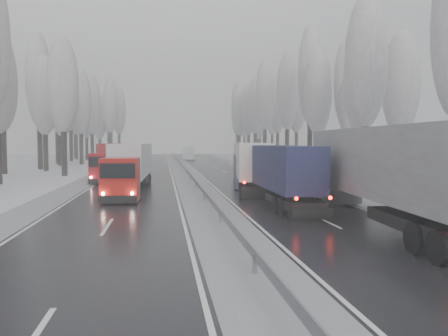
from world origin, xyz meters
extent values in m
plane|color=white|center=(0.00, 0.00, 0.00)|extent=(260.00, 260.00, 0.00)
cube|color=black|center=(5.25, 30.00, 0.01)|extent=(7.50, 200.00, 0.03)
cube|color=black|center=(-5.25, 30.00, 0.01)|extent=(7.50, 200.00, 0.03)
cube|color=#989AA0|center=(0.00, 30.00, 0.02)|extent=(3.00, 200.00, 0.04)
cube|color=#989AA0|center=(10.20, 30.00, 0.02)|extent=(2.40, 200.00, 0.04)
cube|color=#989AA0|center=(-10.20, 30.00, 0.02)|extent=(2.40, 200.00, 0.04)
cube|color=slate|center=(0.00, 30.00, 0.60)|extent=(0.06, 200.00, 0.32)
cube|color=slate|center=(0.00, 28.00, 0.30)|extent=(0.12, 0.12, 0.60)
cube|color=slate|center=(0.00, 60.00, 0.30)|extent=(0.12, 0.12, 0.60)
cylinder|color=black|center=(14.51, 27.03, 2.81)|extent=(0.68, 0.68, 5.62)
ellipsoid|color=gray|center=(14.51, 27.03, 10.84)|extent=(3.60, 3.60, 11.48)
cylinder|color=black|center=(20.02, 31.03, 2.47)|extent=(0.64, 0.64, 4.94)
ellipsoid|color=gray|center=(20.02, 31.03, 9.53)|extent=(3.60, 3.60, 10.09)
cylinder|color=black|center=(17.90, 35.17, 2.66)|extent=(0.66, 0.66, 5.32)
ellipsoid|color=gray|center=(17.90, 35.17, 10.27)|extent=(3.60, 3.60, 10.88)
cylinder|color=black|center=(20.12, 39.17, 3.16)|extent=(0.72, 0.72, 6.31)
ellipsoid|color=gray|center=(20.12, 39.17, 12.17)|extent=(3.60, 3.60, 12.90)
cylinder|color=black|center=(17.02, 45.60, 2.69)|extent=(0.67, 0.67, 5.38)
ellipsoid|color=gray|center=(17.02, 45.60, 10.37)|extent=(3.60, 3.60, 10.98)
cylinder|color=black|center=(23.31, 49.60, 2.30)|extent=(0.62, 0.62, 4.59)
ellipsoid|color=gray|center=(23.31, 49.60, 8.86)|extent=(3.60, 3.60, 9.39)
cylinder|color=black|center=(17.90, 51.02, 3.47)|extent=(0.76, 0.76, 6.95)
ellipsoid|color=gray|center=(17.90, 51.02, 13.40)|extent=(3.60, 3.60, 14.19)
cylinder|color=black|center=(24.81, 55.02, 3.30)|extent=(0.74, 0.74, 6.59)
ellipsoid|color=gray|center=(24.81, 55.02, 12.71)|extent=(3.60, 3.60, 13.46)
cylinder|color=black|center=(17.56, 61.27, 3.18)|extent=(0.72, 0.72, 6.37)
ellipsoid|color=gray|center=(17.56, 61.27, 12.28)|extent=(3.60, 3.60, 13.01)
cylinder|color=black|center=(24.72, 65.27, 2.99)|extent=(0.70, 0.70, 5.97)
ellipsoid|color=gray|center=(24.72, 65.27, 11.52)|extent=(3.60, 3.60, 12.20)
cylinder|color=black|center=(16.34, 71.95, 3.33)|extent=(0.74, 0.74, 6.65)
ellipsoid|color=gray|center=(16.34, 71.95, 12.83)|extent=(3.60, 3.60, 13.59)
cylinder|color=black|center=(23.71, 75.95, 3.07)|extent=(0.71, 0.71, 6.14)
ellipsoid|color=gray|center=(23.71, 75.95, 11.84)|extent=(3.60, 3.60, 12.54)
cylinder|color=black|center=(16.56, 81.70, 3.03)|extent=(0.71, 0.71, 6.05)
ellipsoid|color=gray|center=(16.56, 81.70, 11.68)|extent=(3.60, 3.60, 12.37)
cylinder|color=black|center=(22.48, 85.70, 3.15)|extent=(0.72, 0.72, 6.30)
ellipsoid|color=gray|center=(22.48, 85.70, 12.15)|extent=(3.60, 3.60, 12.87)
cylinder|color=black|center=(16.63, 89.21, 2.94)|extent=(0.70, 0.70, 5.88)
ellipsoid|color=gray|center=(16.63, 89.21, 11.33)|extent=(3.60, 3.60, 12.00)
cylinder|color=black|center=(19.77, 93.21, 2.43)|extent=(0.64, 0.64, 4.86)
ellipsoid|color=gray|center=(19.77, 93.21, 9.37)|extent=(3.60, 3.60, 9.92)
cylinder|color=black|center=(15.73, 96.32, 2.99)|extent=(0.70, 0.70, 5.98)
ellipsoid|color=gray|center=(15.73, 96.32, 11.53)|extent=(3.60, 3.60, 12.21)
cylinder|color=black|center=(24.94, 100.32, 3.09)|extent=(0.71, 0.71, 6.19)
ellipsoid|color=gray|center=(24.94, 100.32, 11.93)|extent=(3.60, 3.60, 12.64)
cylinder|color=black|center=(17.04, 106.16, 3.43)|extent=(0.75, 0.75, 6.86)
ellipsoid|color=gray|center=(17.04, 106.16, 13.22)|extent=(3.60, 3.60, 14.01)
cylinder|color=black|center=(24.02, 110.16, 2.77)|extent=(0.68, 0.68, 5.55)
ellipsoid|color=gray|center=(24.02, 110.16, 10.70)|extent=(3.60, 3.60, 11.33)
cylinder|color=black|center=(18.73, 116.73, 3.05)|extent=(0.71, 0.71, 6.09)
ellipsoid|color=gray|center=(18.73, 116.73, 11.75)|extent=(3.60, 3.60, 12.45)
cylinder|color=black|center=(21.55, 120.73, 2.74)|extent=(0.67, 0.67, 5.49)
ellipsoid|color=gray|center=(21.55, 120.73, 10.58)|extent=(3.60, 3.60, 11.21)
cylinder|color=black|center=(-13.94, 43.73, 2.72)|extent=(0.67, 0.67, 5.44)
ellipsoid|color=gray|center=(-13.94, 43.73, 10.49)|extent=(3.60, 3.60, 11.11)
cylinder|color=black|center=(-21.85, 47.73, 2.86)|extent=(0.69, 0.69, 5.72)
ellipsoid|color=gray|center=(-21.85, 47.73, 11.04)|extent=(3.60, 3.60, 11.69)
cylinder|color=black|center=(-18.26, 52.71, 2.61)|extent=(0.66, 0.66, 5.23)
ellipsoid|color=gray|center=(-18.26, 52.71, 10.08)|extent=(3.60, 3.60, 10.68)
cylinder|color=black|center=(-20.05, 56.71, 3.30)|extent=(0.74, 0.74, 6.60)
ellipsoid|color=gray|center=(-20.05, 56.71, 12.74)|extent=(3.60, 3.60, 13.49)
cylinder|color=black|center=(-18.16, 62.35, 2.58)|extent=(0.65, 0.65, 5.16)
ellipsoid|color=gray|center=(-18.16, 62.35, 9.95)|extent=(3.60, 3.60, 10.54)
cylinder|color=black|center=(-19.54, 66.35, 2.90)|extent=(0.69, 0.69, 5.79)
ellipsoid|color=gray|center=(-19.54, 66.35, 11.18)|extent=(3.60, 3.60, 11.84)
cylinder|color=black|center=(-16.58, 69.11, 2.82)|extent=(0.68, 0.68, 5.64)
ellipsoid|color=gray|center=(-16.58, 69.11, 10.89)|extent=(3.60, 3.60, 11.53)
cylinder|color=black|center=(-21.42, 73.11, 3.28)|extent=(0.73, 0.73, 6.56)
ellipsoid|color=gray|center=(-21.42, 73.11, 12.65)|extent=(3.60, 3.60, 13.40)
cylinder|color=black|center=(-16.33, 79.19, 2.90)|extent=(0.69, 0.69, 5.79)
ellipsoid|color=gray|center=(-16.33, 79.19, 11.17)|extent=(3.60, 3.60, 11.84)
cylinder|color=black|center=(-21.09, 83.19, 3.32)|extent=(0.74, 0.74, 6.65)
ellipsoid|color=gray|center=(-21.09, 83.19, 12.82)|extent=(3.60, 3.60, 13.58)
cylinder|color=black|center=(-18.93, 88.54, 2.56)|extent=(0.65, 0.65, 5.12)
ellipsoid|color=gray|center=(-18.93, 88.54, 9.88)|extent=(3.60, 3.60, 10.46)
cylinder|color=black|center=(-21.82, 92.54, 2.92)|extent=(0.69, 0.69, 5.84)
ellipsoid|color=gray|center=(-21.82, 92.54, 11.26)|extent=(3.60, 3.60, 11.92)
cylinder|color=black|center=(-15.07, 99.33, 3.34)|extent=(0.74, 0.74, 6.67)
ellipsoid|color=gray|center=(-15.07, 99.33, 12.87)|extent=(3.60, 3.60, 13.63)
cylinder|color=black|center=(-24.20, 103.33, 3.15)|extent=(0.72, 0.72, 6.31)
ellipsoid|color=gray|center=(-24.20, 103.33, 12.16)|extent=(3.60, 3.60, 12.88)
cylinder|color=black|center=(-14.05, 108.72, 3.14)|extent=(0.72, 0.72, 6.29)
ellipsoid|color=gray|center=(-14.05, 108.72, 12.12)|extent=(3.60, 3.60, 12.84)
cylinder|color=black|center=(-19.66, 112.72, 2.43)|extent=(0.64, 0.64, 4.86)
ellipsoid|color=gray|center=(-19.66, 112.72, 9.36)|extent=(3.60, 3.60, 9.92)
cylinder|color=black|center=(-17.56, 115.31, 3.31)|extent=(0.74, 0.74, 6.63)
ellipsoid|color=gray|center=(-17.56, 115.31, 12.78)|extent=(3.60, 3.60, 13.54)
cylinder|color=black|center=(-20.33, 119.31, 2.89)|extent=(0.69, 0.69, 5.79)
ellipsoid|color=gray|center=(-20.33, 119.31, 11.16)|extent=(3.60, 3.60, 11.82)
cube|color=#434448|center=(8.00, 18.65, 1.84)|extent=(2.95, 3.05, 3.35)
cube|color=black|center=(8.08, 20.05, 2.63)|extent=(2.57, 0.25, 1.12)
cube|color=black|center=(8.09, 20.16, 0.50)|extent=(2.80, 0.32, 0.56)
cube|color=slate|center=(7.52, 9.95, 3.02)|extent=(3.65, 14.66, 3.13)
cube|color=black|center=(7.30, 5.93, 0.84)|extent=(2.79, 6.27, 0.50)
cylinder|color=black|center=(6.78, 17.83, 0.58)|extent=(0.45, 1.18, 1.16)
cylinder|color=black|center=(9.13, 17.70, 0.58)|extent=(0.45, 1.18, 1.16)
cylinder|color=black|center=(6.10, 5.55, 0.58)|extent=(0.45, 1.18, 1.16)
cylinder|color=black|center=(6.02, 4.10, 0.58)|extent=(0.45, 1.18, 1.16)
sphere|color=white|center=(7.03, 20.25, 0.95)|extent=(0.25, 0.25, 0.25)
sphere|color=white|center=(9.15, 20.13, 0.95)|extent=(0.25, 0.25, 0.25)
cube|color=navy|center=(4.30, 25.39, 1.49)|extent=(2.29, 2.38, 2.71)
cube|color=black|center=(4.29, 26.52, 2.12)|extent=(2.08, 0.12, 0.90)
cube|color=black|center=(4.28, 26.61, 0.41)|extent=(2.26, 0.17, 0.45)
cube|color=#121332|center=(4.40, 18.34, 2.44)|extent=(2.47, 11.77, 2.53)
cube|color=black|center=(4.48, 12.43, 0.50)|extent=(2.08, 0.14, 0.41)
cube|color=black|center=(4.45, 15.09, 0.68)|extent=(2.06, 4.99, 0.41)
cube|color=black|center=(4.48, 12.93, 0.32)|extent=(2.08, 0.08, 0.54)
cylinder|color=black|center=(3.36, 24.65, 0.47)|extent=(0.33, 0.94, 0.94)
cylinder|color=black|center=(5.26, 24.68, 0.47)|extent=(0.33, 0.94, 0.94)
cylinder|color=black|center=(3.50, 14.72, 0.47)|extent=(0.33, 0.94, 0.94)
cylinder|color=black|center=(5.40, 14.74, 0.47)|extent=(0.33, 0.94, 0.94)
cylinder|color=black|center=(3.52, 13.54, 0.47)|extent=(0.33, 0.94, 0.94)
cylinder|color=black|center=(5.42, 13.57, 0.47)|extent=(0.33, 0.94, 0.94)
sphere|color=#FF0C05|center=(3.63, 12.35, 1.22)|extent=(0.18, 0.18, 0.18)
sphere|color=#FF0C05|center=(5.34, 12.38, 1.22)|extent=(0.18, 0.18, 0.18)
sphere|color=white|center=(3.43, 26.62, 0.77)|extent=(0.20, 0.20, 0.20)
sphere|color=white|center=(5.14, 26.65, 0.77)|extent=(0.20, 0.20, 0.20)
cube|color=#ADA599|center=(5.29, 33.32, 1.54)|extent=(2.63, 2.71, 2.80)
cube|color=black|center=(5.44, 34.48, 2.19)|extent=(2.14, 0.37, 0.93)
cube|color=black|center=(5.45, 34.57, 0.42)|extent=(2.33, 0.44, 0.47)
cube|color=silver|center=(4.35, 26.10, 2.52)|extent=(3.93, 12.33, 2.61)
cube|color=black|center=(3.56, 20.04, 0.51)|extent=(2.14, 0.39, 0.42)
cube|color=black|center=(3.92, 22.77, 0.70)|extent=(2.70, 5.35, 0.42)
cube|color=black|center=(3.63, 20.55, 0.33)|extent=(2.14, 0.33, 0.56)
cylinder|color=black|center=(4.22, 32.71, 0.49)|extent=(0.45, 1.00, 0.97)
cylinder|color=black|center=(6.17, 32.45, 0.49)|extent=(0.45, 1.00, 0.97)
cylinder|color=black|center=(2.90, 22.53, 0.49)|extent=(0.45, 1.00, 0.97)
cylinder|color=black|center=(4.84, 22.28, 0.49)|extent=(0.45, 1.00, 0.97)
cylinder|color=black|center=(2.74, 21.33, 0.49)|extent=(0.45, 1.00, 0.97)
cylinder|color=black|center=(4.68, 21.07, 0.49)|extent=(0.45, 1.00, 0.97)
sphere|color=#FF0C05|center=(2.67, 20.09, 1.26)|extent=(0.19, 0.19, 0.19)
sphere|color=#FF0C05|center=(4.43, 19.87, 1.26)|extent=(0.19, 0.19, 0.19)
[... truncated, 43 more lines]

